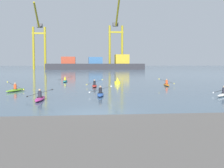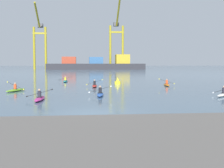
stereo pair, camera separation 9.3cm
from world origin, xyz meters
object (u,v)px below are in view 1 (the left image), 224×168
kayak_teal (65,81)px  kayak_magenta (40,98)px  kayak_orange (166,84)px  channel_buoy (117,82)px  gantry_crane_west (39,39)px  container_barge (96,65)px  gantry_crane_west_mid (116,38)px  kayak_lime (16,90)px  kayak_red (95,85)px  kayak_white (224,94)px  kayak_blue (100,94)px

kayak_teal → kayak_magenta: size_ratio=1.01×
kayak_magenta → kayak_orange: kayak_orange is taller
channel_buoy → gantry_crane_west: bearing=103.8°
container_barge → channel_buoy: size_ratio=49.65×
container_barge → channel_buoy: (-1.99, -105.49, -2.08)m
gantry_crane_west_mid → kayak_lime: (-25.28, -121.26, -16.38)m
channel_buoy → kayak_teal: size_ratio=0.29×
kayak_red → kayak_orange: kayak_red is taller
kayak_teal → kayak_lime: 16.10m
kayak_white → kayak_teal: (-15.90, 22.03, 0.00)m
channel_buoy → kayak_red: bearing=-130.0°
kayak_blue → kayak_red: bearing=90.6°
kayak_red → kayak_white: bearing=-45.5°
kayak_red → kayak_magenta: kayak_red is taller
gantry_crane_west_mid → kayak_white: size_ratio=12.30×
gantry_crane_west_mid → kayak_orange: size_ratio=10.20×
kayak_red → kayak_blue: kayak_red is taller
gantry_crane_west_mid → channel_buoy: 113.79m
container_barge → kayak_orange: 109.01m
kayak_lime → kayak_orange: 19.48m
kayak_teal → gantry_crane_west_mid: bearing=78.8°
kayak_red → kayak_teal: bearing=113.0°
gantry_crane_west → kayak_orange: gantry_crane_west is taller
kayak_white → kayak_blue: (-11.42, 1.40, 0.00)m
container_barge → kayak_red: bearing=-92.9°
kayak_magenta → kayak_blue: kayak_blue is taller
kayak_red → kayak_orange: 9.82m
gantry_crane_west_mid → channel_buoy: (-13.01, -111.88, -16.20)m
gantry_crane_west → gantry_crane_west_mid: (40.43, -0.09, 0.91)m
kayak_magenta → kayak_orange: bearing=43.3°
kayak_white → kayak_teal: 27.17m
kayak_white → kayak_magenta: (-16.56, -1.46, 0.00)m
gantry_crane_west → kayak_red: 119.59m
kayak_blue → kayak_teal: bearing=102.3°
gantry_crane_west → kayak_red: size_ratio=9.36×
gantry_crane_west_mid → kayak_blue: 128.51m
gantry_crane_west_mid → kayak_magenta: gantry_crane_west_mid is taller
kayak_red → kayak_lime: kayak_lime is taller
kayak_red → kayak_orange: size_ratio=1.00×
gantry_crane_west → kayak_white: size_ratio=11.24×
container_barge → kayak_red: container_barge is taller
kayak_magenta → kayak_lime: (-3.73, 8.00, 0.00)m
container_barge → kayak_teal: size_ratio=14.45×
gantry_crane_west → kayak_teal: gantry_crane_west is taller
kayak_lime → container_barge: bearing=82.9°
gantry_crane_west_mid → kayak_white: (-4.99, -127.80, -16.38)m
gantry_crane_west → channel_buoy: bearing=-76.2°
gantry_crane_west_mid → kayak_blue: bearing=-97.4°
kayak_magenta → kayak_lime: size_ratio=1.01×
container_barge → gantry_crane_west: 32.89m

